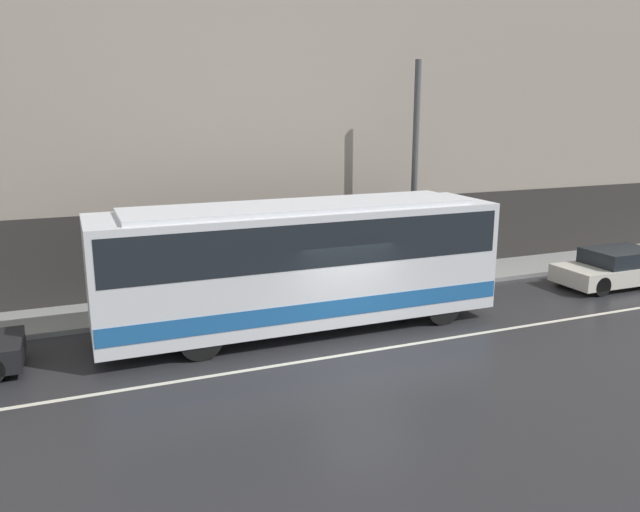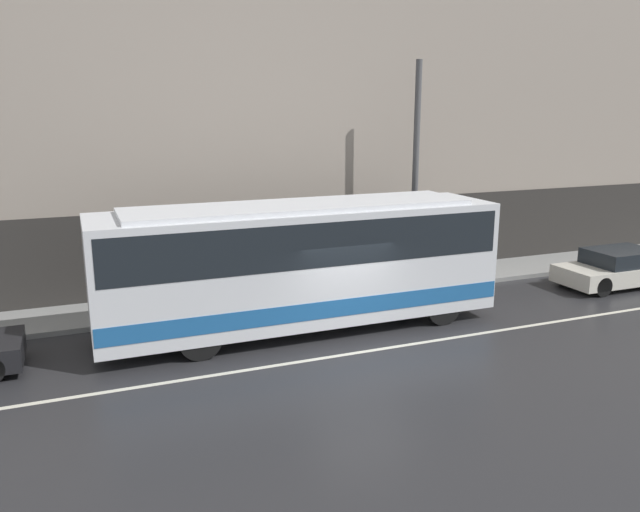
{
  "view_description": "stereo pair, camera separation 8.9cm",
  "coord_description": "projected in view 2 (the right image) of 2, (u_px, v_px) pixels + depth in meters",
  "views": [
    {
      "loc": [
        -6.42,
        -12.95,
        5.84
      ],
      "look_at": [
        -0.25,
        2.18,
        1.98
      ],
      "focal_mm": 35.0,
      "sensor_mm": 36.0,
      "label": 1
    },
    {
      "loc": [
        -6.34,
        -12.99,
        5.84
      ],
      "look_at": [
        -0.25,
        2.18,
        1.98
      ],
      "focal_mm": 35.0,
      "sensor_mm": 36.0,
      "label": 2
    }
  ],
  "objects": [
    {
      "name": "sedan_white_front",
      "position": [
        622.0,
        268.0,
        21.12
      ],
      "size": [
        4.67,
        1.8,
        1.25
      ],
      "color": "beige",
      "rests_on": "ground_plane"
    },
    {
      "name": "ground_plane",
      "position": [
        362.0,
        352.0,
        15.37
      ],
      "size": [
        60.0,
        60.0,
        0.0
      ],
      "primitive_type": "plane",
      "color": "#262628"
    },
    {
      "name": "lane_stripe",
      "position": [
        362.0,
        352.0,
        15.37
      ],
      "size": [
        54.0,
        0.14,
        0.01
      ],
      "color": "beige",
      "rests_on": "ground_plane"
    },
    {
      "name": "transit_bus",
      "position": [
        301.0,
        259.0,
        16.6
      ],
      "size": [
        10.75,
        2.62,
        3.44
      ],
      "color": "silver",
      "rests_on": "ground_plane"
    },
    {
      "name": "sidewalk",
      "position": [
        292.0,
        293.0,
        20.03
      ],
      "size": [
        60.0,
        2.36,
        0.15
      ],
      "color": "gray",
      "rests_on": "ground_plane"
    },
    {
      "name": "building_facade",
      "position": [
        276.0,
        81.0,
        19.7
      ],
      "size": [
        60.0,
        0.35,
        13.83
      ],
      "color": "gray",
      "rests_on": "ground_plane"
    },
    {
      "name": "utility_pole_near",
      "position": [
        415.0,
        174.0,
        20.44
      ],
      "size": [
        0.21,
        0.21,
        7.23
      ],
      "color": "#4C4C4F",
      "rests_on": "sidewalk"
    }
  ]
}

